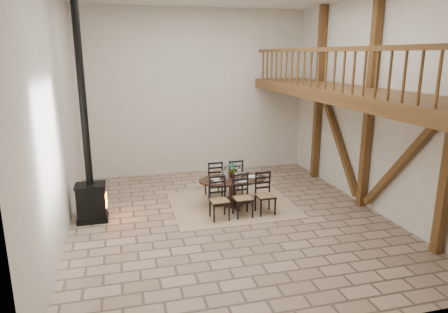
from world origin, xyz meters
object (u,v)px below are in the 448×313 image
object	(u,v)px
wood_stove	(89,173)
log_stack	(84,212)
log_basket	(92,211)
dining_table	(234,192)

from	to	relation	value
wood_stove	log_stack	size ratio (longest dim) A/B	15.00
log_basket	log_stack	size ratio (longest dim) A/B	1.65
dining_table	log_basket	bearing A→B (deg)	176.23
dining_table	log_basket	distance (m)	3.35
wood_stove	log_basket	world-z (taller)	wood_stove
log_basket	log_stack	distance (m)	0.32
dining_table	log_basket	size ratio (longest dim) A/B	3.51
dining_table	log_stack	distance (m)	3.55
wood_stove	dining_table	bearing A→B (deg)	0.48
log_stack	wood_stove	bearing A→B (deg)	-58.01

